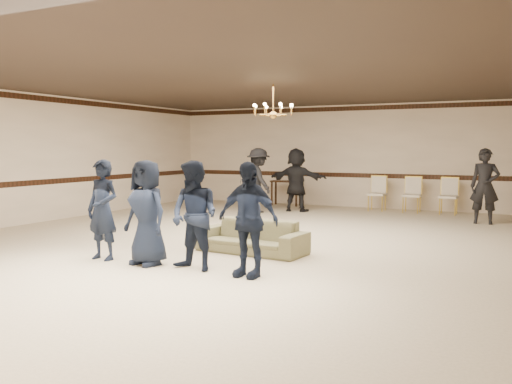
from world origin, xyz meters
TOP-DOWN VIEW (x-y plane):
  - room at (0.00, 0.00)m, footprint 12.01×14.01m
  - chair_rail at (0.00, 6.99)m, footprint 12.00×0.02m
  - crown_molding at (0.00, 6.99)m, footprint 12.00×0.02m
  - chandelier at (0.00, 1.00)m, footprint 0.94×0.94m
  - boy_a at (-1.43, -2.68)m, footprint 0.63×0.43m
  - boy_b at (-0.53, -2.68)m, footprint 0.90×0.68m
  - boy_c at (0.37, -2.68)m, footprint 0.90×0.75m
  - boy_d at (1.27, -2.68)m, footprint 1.01×0.49m
  - settee at (0.52, -1.06)m, footprint 2.04×0.95m
  - adult_left at (-2.01, 4.40)m, footprint 1.36×1.28m
  - adult_mid at (-1.11, 5.10)m, footprint 1.74×0.62m
  - adult_right at (3.99, 4.70)m, footprint 0.68×0.46m
  - banquet_chair_left at (0.99, 6.25)m, footprint 0.52×0.52m
  - banquet_chair_mid at (1.99, 6.25)m, footprint 0.50×0.50m
  - banquet_chair_right at (2.99, 6.25)m, footprint 0.52×0.52m
  - console_table at (-2.01, 6.45)m, footprint 0.99×0.47m

SIDE VIEW (x-z plane):
  - settee at x=0.52m, z-range 0.00..0.58m
  - console_table at x=-2.01m, z-range 0.00..0.81m
  - banquet_chair_left at x=0.99m, z-range 0.00..1.01m
  - banquet_chair_mid at x=1.99m, z-range 0.00..1.01m
  - banquet_chair_right at x=2.99m, z-range 0.00..1.01m
  - boy_a at x=-1.43m, z-range 0.00..1.67m
  - boy_b at x=-0.53m, z-range 0.00..1.67m
  - boy_c at x=0.37m, z-range 0.00..1.67m
  - boy_d at x=1.27m, z-range 0.00..1.67m
  - adult_left at x=-2.01m, z-range 0.00..1.85m
  - adult_mid at x=-1.11m, z-range 0.00..1.85m
  - adult_right at x=3.99m, z-range 0.00..1.85m
  - chair_rail at x=0.00m, z-range 0.93..1.07m
  - room at x=0.00m, z-range -0.01..3.20m
  - chandelier at x=0.00m, z-range 2.43..3.32m
  - crown_molding at x=0.00m, z-range 3.01..3.15m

